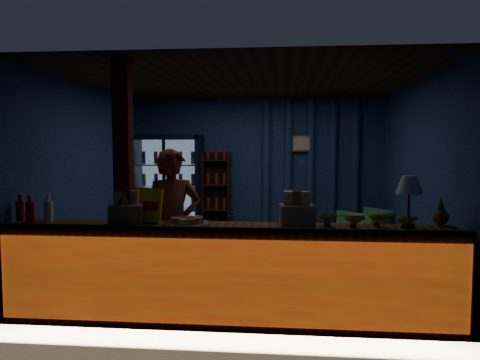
{
  "coord_description": "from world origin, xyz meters",
  "views": [
    {
      "loc": [
        0.53,
        -6.38,
        1.76
      ],
      "look_at": [
        -0.06,
        -0.2,
        1.27
      ],
      "focal_mm": 35.0,
      "sensor_mm": 36.0,
      "label": 1
    }
  ],
  "objects_px": {
    "pastry_tray": "(186,222)",
    "table_lamp": "(409,187)",
    "green_chair": "(367,229)",
    "shopkeeper": "(173,226)"
  },
  "relations": [
    {
      "from": "green_chair",
      "to": "table_lamp",
      "type": "height_order",
      "value": "table_lamp"
    },
    {
      "from": "shopkeeper",
      "to": "green_chair",
      "type": "distance_m",
      "value": 3.83
    },
    {
      "from": "shopkeeper",
      "to": "green_chair",
      "type": "xyz_separation_m",
      "value": [
        2.59,
        2.78,
        -0.51
      ]
    },
    {
      "from": "green_chair",
      "to": "pastry_tray",
      "type": "height_order",
      "value": "pastry_tray"
    },
    {
      "from": "pastry_tray",
      "to": "shopkeeper",
      "type": "bearing_deg",
      "value": 117.06
    },
    {
      "from": "pastry_tray",
      "to": "table_lamp",
      "type": "xyz_separation_m",
      "value": [
        2.16,
        0.08,
        0.36
      ]
    },
    {
      "from": "table_lamp",
      "to": "pastry_tray",
      "type": "bearing_deg",
      "value": -177.77
    },
    {
      "from": "green_chair",
      "to": "shopkeeper",
      "type": "bearing_deg",
      "value": 6.28
    },
    {
      "from": "green_chair",
      "to": "pastry_tray",
      "type": "distance_m",
      "value": 4.08
    },
    {
      "from": "shopkeeper",
      "to": "pastry_tray",
      "type": "distance_m",
      "value": 0.59
    }
  ]
}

